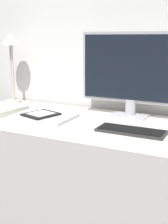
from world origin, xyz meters
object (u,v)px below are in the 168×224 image
object	(u,v)px
keyboard	(131,131)
laptop	(44,116)
notebook	(1,111)
monitor	(132,72)
ereader	(41,114)
desk_lamp	(11,50)

from	to	relation	value
keyboard	laptop	world-z (taller)	laptop
keyboard	notebook	bearing A→B (deg)	178.90
keyboard	laptop	xyz separation A→B (m)	(-0.47, 0.04, 0.00)
laptop	notebook	size ratio (longest dim) A/B	1.02
monitor	ereader	world-z (taller)	monitor
keyboard	notebook	xyz separation A→B (m)	(-0.72, 0.01, 0.01)
ereader	monitor	bearing A→B (deg)	30.51
monitor	ereader	xyz separation A→B (m)	(-0.39, -0.23, -0.21)
notebook	laptop	bearing A→B (deg)	5.36
keyboard	notebook	distance (m)	0.72
ereader	desk_lamp	distance (m)	0.53
monitor	laptop	distance (m)	0.49
keyboard	laptop	distance (m)	0.47
monitor	ereader	bearing A→B (deg)	-149.49
notebook	keyboard	bearing A→B (deg)	-1.10
keyboard	desk_lamp	distance (m)	0.93
desk_lamp	laptop	bearing A→B (deg)	-31.63
laptop	ereader	size ratio (longest dim) A/B	1.58
desk_lamp	notebook	bearing A→B (deg)	-64.74
keyboard	notebook	world-z (taller)	notebook
monitor	laptop	xyz separation A→B (m)	(-0.38, -0.22, -0.22)
notebook	desk_lamp	bearing A→B (deg)	115.26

